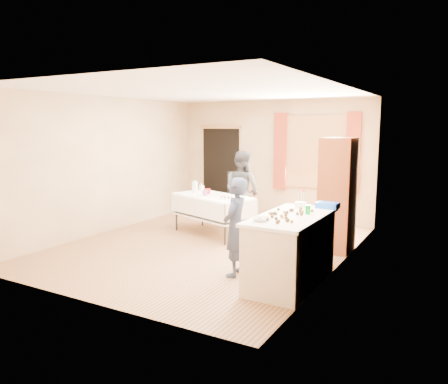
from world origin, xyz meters
The scene contains 29 objects.
floor centered at (0.00, 0.00, -0.01)m, with size 4.50×5.50×0.02m, color #9E7047.
ceiling centered at (0.00, 0.00, 2.61)m, with size 4.50×5.50×0.02m, color white.
wall_back centered at (0.00, 2.76, 1.30)m, with size 4.50×0.02×2.60m, color tan.
wall_front centered at (0.00, -2.76, 1.30)m, with size 4.50×0.02×2.60m, color tan.
wall_left centered at (-2.26, 0.00, 1.30)m, with size 0.02×5.50×2.60m, color tan.
wall_right centered at (2.26, 0.00, 1.30)m, with size 0.02×5.50×2.60m, color tan.
window_frame centered at (1.00, 2.72, 1.50)m, with size 1.32×0.06×1.52m, color olive.
window_pane centered at (1.00, 2.71, 1.50)m, with size 1.20×0.02×1.40m, color white.
curtain_left centered at (0.22, 2.67, 1.50)m, with size 0.28×0.06×1.65m, color maroon.
curtain_right centered at (1.78, 2.67, 1.50)m, with size 0.28×0.06×1.65m, color maroon.
doorway centered at (-1.30, 2.73, 1.00)m, with size 0.95×0.04×2.00m, color black.
door_lintel centered at (-1.30, 2.70, 2.02)m, with size 1.05×0.06×0.08m, color olive.
cabinet centered at (1.99, 0.82, 0.93)m, with size 0.50×0.60×1.86m, color brown.
counter centered at (1.89, -1.00, 0.45)m, with size 0.77×1.62×0.91m.
party_table centered at (-0.34, 0.74, 0.45)m, with size 1.77×1.28×0.75m.
chair centered at (-0.31, 1.60, 0.33)m, with size 0.52×0.52×1.10m.
girl centered at (1.12, -1.07, 0.68)m, with size 0.38×0.53×1.36m, color #212841.
woman centered at (-0.01, 1.32, 0.79)m, with size 0.90×0.79×1.57m, color black.
soda_can centered at (2.05, -0.84, 0.97)m, with size 0.07×0.07×0.12m, color #068A16.
mixing_bowl centered at (1.68, -1.50, 0.93)m, with size 0.21×0.21×0.05m, color white.
foam_block centered at (1.81, -0.44, 0.95)m, with size 0.15×0.10×0.08m, color white.
blue_basket centered at (2.15, -0.29, 0.95)m, with size 0.30×0.20×0.08m, color blue.
pitcher centered at (-0.79, 0.82, 0.86)m, with size 0.11×0.11×0.22m, color silver.
cup_red centered at (-0.52, 0.84, 0.80)m, with size 0.14×0.14×0.10m, color red.
cup_rainbow centered at (-0.44, 0.64, 0.80)m, with size 0.14×0.14×0.10m, color red.
small_bowl centered at (-0.05, 0.75, 0.78)m, with size 0.23×0.23×0.05m, color white.
pastry_tray centered at (0.10, 0.49, 0.76)m, with size 0.28×0.20×0.02m, color white.
bottle centered at (-0.83, 1.13, 0.83)m, with size 0.09×0.09×0.16m, color white.
cake_balls centered at (1.85, -1.08, 0.93)m, with size 0.47×1.02×0.04m.
Camera 1 is at (3.83, -6.20, 2.04)m, focal length 35.00 mm.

